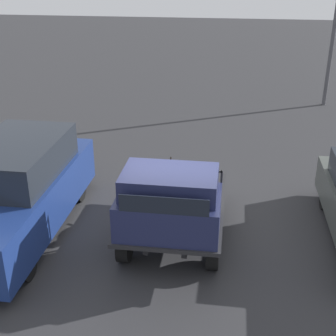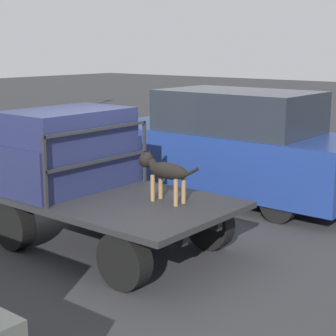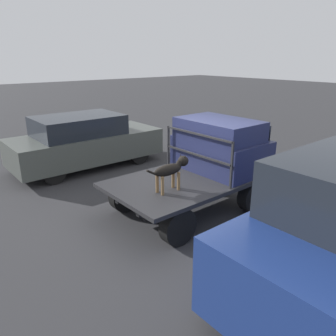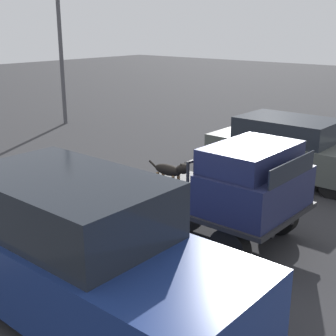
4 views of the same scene
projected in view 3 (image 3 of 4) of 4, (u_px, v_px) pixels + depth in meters
ground_plane at (188, 210)px, 7.25m from camera, size 80.00×80.00×0.00m
flatbed_truck at (189, 187)px, 7.07m from camera, size 3.45×2.07×0.77m
truck_cab at (220, 146)px, 7.40m from camera, size 1.38×1.95×1.16m
truck_headboard at (197, 148)px, 6.94m from camera, size 0.04×1.95×0.95m
dog at (172, 169)px, 6.24m from camera, size 1.03×0.23×0.67m
parked_sedan at (85, 141)px, 9.87m from camera, size 4.44×1.84×1.60m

